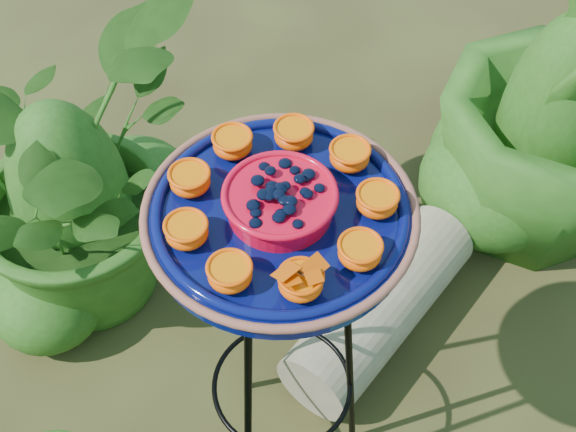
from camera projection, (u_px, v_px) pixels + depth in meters
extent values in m
plane|color=#2F2515|center=(326.00, 422.00, 1.90)|extent=(20.00, 20.00, 0.00)
torus|color=black|center=(280.00, 230.00, 1.25)|extent=(0.29, 0.29, 0.01)
torus|color=black|center=(282.00, 385.00, 1.65)|extent=(0.37, 0.37, 0.01)
cylinder|color=black|center=(248.00, 308.00, 1.63)|extent=(0.04, 0.08, 0.80)
cylinder|color=black|center=(248.00, 411.00, 1.49)|extent=(0.06, 0.07, 0.80)
cylinder|color=black|center=(349.00, 354.00, 1.56)|extent=(0.08, 0.03, 0.80)
cylinder|color=#060D50|center=(280.00, 219.00, 1.23)|extent=(0.52, 0.52, 0.04)
torus|color=#995645|center=(280.00, 212.00, 1.22)|extent=(0.43, 0.43, 0.01)
torus|color=#060D50|center=(280.00, 210.00, 1.21)|extent=(0.39, 0.39, 0.02)
cylinder|color=red|center=(280.00, 203.00, 1.20)|extent=(0.20, 0.20, 0.04)
torus|color=red|center=(280.00, 194.00, 1.18)|extent=(0.18, 0.18, 0.01)
ellipsoid|color=black|center=(280.00, 192.00, 1.18)|extent=(0.14, 0.14, 0.03)
ellipsoid|color=orange|center=(349.00, 157.00, 1.26)|extent=(0.06, 0.06, 0.03)
cylinder|color=#FF9605|center=(350.00, 150.00, 1.25)|extent=(0.06, 0.06, 0.01)
ellipsoid|color=orange|center=(294.00, 136.00, 1.29)|extent=(0.06, 0.06, 0.03)
cylinder|color=#FF9605|center=(294.00, 129.00, 1.28)|extent=(0.06, 0.06, 0.01)
ellipsoid|color=orange|center=(233.00, 145.00, 1.28)|extent=(0.06, 0.06, 0.03)
cylinder|color=#FF9605|center=(232.00, 138.00, 1.27)|extent=(0.06, 0.06, 0.01)
ellipsoid|color=orange|center=(190.00, 182.00, 1.23)|extent=(0.06, 0.06, 0.03)
cylinder|color=#FF9605|center=(189.00, 175.00, 1.22)|extent=(0.06, 0.06, 0.01)
ellipsoid|color=orange|center=(187.00, 233.00, 1.17)|extent=(0.06, 0.06, 0.03)
cylinder|color=#FF9605|center=(186.00, 226.00, 1.16)|extent=(0.06, 0.06, 0.01)
ellipsoid|color=orange|center=(230.00, 275.00, 1.12)|extent=(0.06, 0.06, 0.03)
cylinder|color=#FF9605|center=(229.00, 268.00, 1.11)|extent=(0.06, 0.06, 0.01)
ellipsoid|color=orange|center=(301.00, 283.00, 1.11)|extent=(0.06, 0.06, 0.03)
cylinder|color=#FF9605|center=(301.00, 277.00, 1.10)|extent=(0.06, 0.06, 0.01)
ellipsoid|color=orange|center=(360.00, 253.00, 1.14)|extent=(0.06, 0.06, 0.03)
cylinder|color=#FF9605|center=(360.00, 246.00, 1.13)|extent=(0.06, 0.06, 0.01)
ellipsoid|color=orange|center=(377.00, 202.00, 1.20)|extent=(0.06, 0.06, 0.03)
cylinder|color=#FF9605|center=(378.00, 195.00, 1.19)|extent=(0.06, 0.06, 0.01)
cylinder|color=black|center=(301.00, 273.00, 1.09)|extent=(0.02, 0.02, 0.00)
cube|color=#E35C04|center=(286.00, 271.00, 1.09)|extent=(0.04, 0.04, 0.01)
cube|color=#E35C04|center=(314.00, 266.00, 1.09)|extent=(0.04, 0.04, 0.01)
cylinder|color=tan|center=(380.00, 307.00, 1.99)|extent=(0.57, 0.52, 0.19)
imported|color=#235015|center=(64.00, 171.00, 1.86)|extent=(0.89, 0.93, 0.80)
imported|color=#235015|center=(574.00, 67.00, 1.89)|extent=(0.84, 0.84, 1.07)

